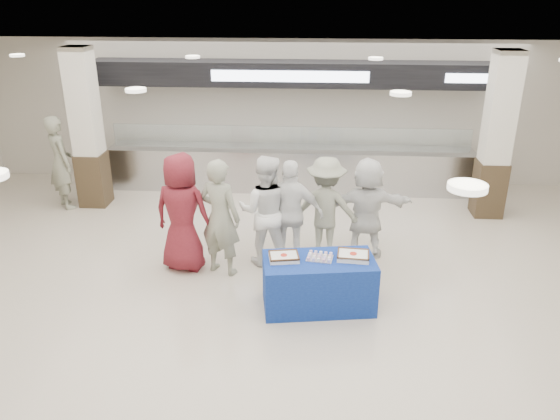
# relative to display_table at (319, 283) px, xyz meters

# --- Properties ---
(ground) EXTENTS (14.00, 14.00, 0.00)m
(ground) POSITION_rel_display_table_xyz_m (-0.66, -0.58, -0.38)
(ground) COLOR beige
(ground) RESTS_ON ground
(serving_line) EXTENTS (8.70, 0.85, 2.80)m
(serving_line) POSITION_rel_display_table_xyz_m (-0.66, 4.81, 0.78)
(serving_line) COLOR #B0B1B7
(serving_line) RESTS_ON ground
(column_left) EXTENTS (0.55, 0.55, 3.20)m
(column_left) POSITION_rel_display_table_xyz_m (-4.66, 3.62, 1.15)
(column_left) COLOR #322517
(column_left) RESTS_ON ground
(column_right) EXTENTS (0.55, 0.55, 3.20)m
(column_right) POSITION_rel_display_table_xyz_m (3.34, 3.62, 1.15)
(column_right) COLOR #322517
(column_right) RESTS_ON ground
(display_table) EXTENTS (1.65, 1.00, 0.75)m
(display_table) POSITION_rel_display_table_xyz_m (0.00, 0.00, 0.00)
(display_table) COLOR navy
(display_table) RESTS_ON ground
(sheet_cake_left) EXTENTS (0.46, 0.38, 0.09)m
(sheet_cake_left) POSITION_rel_display_table_xyz_m (-0.49, -0.03, 0.42)
(sheet_cake_left) COLOR white
(sheet_cake_left) RESTS_ON display_table
(sheet_cake_right) EXTENTS (0.46, 0.37, 0.09)m
(sheet_cake_right) POSITION_rel_display_table_xyz_m (0.47, 0.07, 0.42)
(sheet_cake_right) COLOR white
(sheet_cake_right) RESTS_ON display_table
(cupcake_tray) EXTENTS (0.39, 0.32, 0.06)m
(cupcake_tray) POSITION_rel_display_table_xyz_m (0.00, 0.03, 0.40)
(cupcake_tray) COLOR #B9B9BF
(cupcake_tray) RESTS_ON display_table
(civilian_maroon) EXTENTS (1.05, 0.80, 1.93)m
(civilian_maroon) POSITION_rel_display_table_xyz_m (-2.16, 1.01, 0.59)
(civilian_maroon) COLOR maroon
(civilian_maroon) RESTS_ON ground
(soldier_a) EXTENTS (0.81, 0.68, 1.89)m
(soldier_a) POSITION_rel_display_table_xyz_m (-1.54, 0.92, 0.57)
(soldier_a) COLOR gray
(soldier_a) RESTS_ON ground
(chef_tall) EXTENTS (0.92, 0.73, 1.84)m
(chef_tall) POSITION_rel_display_table_xyz_m (-0.87, 1.29, 0.55)
(chef_tall) COLOR white
(chef_tall) RESTS_ON ground
(chef_short) EXTENTS (1.07, 0.51, 1.77)m
(chef_short) POSITION_rel_display_table_xyz_m (-0.46, 1.29, 0.51)
(chef_short) COLOR white
(chef_short) RESTS_ON ground
(soldier_b) EXTENTS (1.19, 0.75, 1.75)m
(soldier_b) POSITION_rel_display_table_xyz_m (0.10, 1.57, 0.50)
(soldier_b) COLOR gray
(soldier_b) RESTS_ON ground
(civilian_white) EXTENTS (1.65, 0.68, 1.73)m
(civilian_white) POSITION_rel_display_table_xyz_m (0.77, 1.65, 0.49)
(civilian_white) COLOR white
(civilian_white) RESTS_ON ground
(soldier_bg) EXTENTS (0.81, 0.82, 1.91)m
(soldier_bg) POSITION_rel_display_table_xyz_m (-5.22, 3.43, 0.58)
(soldier_bg) COLOR gray
(soldier_bg) RESTS_ON ground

